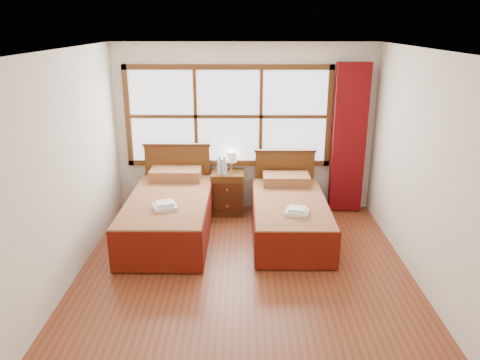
{
  "coord_description": "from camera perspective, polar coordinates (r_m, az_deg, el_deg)",
  "views": [
    {
      "loc": [
        -0.01,
        -4.88,
        2.87
      ],
      "look_at": [
        -0.06,
        0.7,
        0.98
      ],
      "focal_mm": 35.0,
      "sensor_mm": 36.0,
      "label": 1
    }
  ],
  "objects": [
    {
      "name": "towels_right",
      "position": [
        6.06,
        6.98,
        -3.8
      ],
      "size": [
        0.34,
        0.32,
        0.09
      ],
      "rotation": [
        0.0,
        0.0,
        -0.24
      ],
      "color": "white",
      "rests_on": "bed_right"
    },
    {
      "name": "bed_left",
      "position": [
        6.67,
        -8.55,
        -3.89
      ],
      "size": [
        1.12,
        2.17,
        1.09
      ],
      "color": "#421E0D",
      "rests_on": "floor"
    },
    {
      "name": "bed_right",
      "position": [
        6.63,
        6.03,
        -4.19
      ],
      "size": [
        1.02,
        2.04,
        0.99
      ],
      "color": "#421E0D",
      "rests_on": "floor"
    },
    {
      "name": "bottle_near",
      "position": [
        7.1,
        -2.49,
        1.68
      ],
      "size": [
        0.07,
        0.07,
        0.27
      ],
      "color": "silver",
      "rests_on": "nightstand"
    },
    {
      "name": "window",
      "position": [
        7.23,
        -1.44,
        7.77
      ],
      "size": [
        3.16,
        0.06,
        1.56
      ],
      "color": "white",
      "rests_on": "wall_back"
    },
    {
      "name": "wall_back",
      "position": [
        7.3,
        0.55,
        6.28
      ],
      "size": [
        4.0,
        0.0,
        4.0
      ],
      "primitive_type": "plane",
      "rotation": [
        1.57,
        0.0,
        0.0
      ],
      "color": "silver",
      "rests_on": "floor"
    },
    {
      "name": "floor",
      "position": [
        5.66,
        0.54,
        -11.75
      ],
      "size": [
        4.5,
        4.5,
        0.0
      ],
      "primitive_type": "plane",
      "color": "brown",
      "rests_on": "ground"
    },
    {
      "name": "nightstand",
      "position": [
        7.33,
        -1.52,
        -1.54
      ],
      "size": [
        0.5,
        0.49,
        0.67
      ],
      "color": "#522D12",
      "rests_on": "floor"
    },
    {
      "name": "ceiling",
      "position": [
        4.89,
        0.64,
        15.53
      ],
      "size": [
        4.5,
        4.5,
        0.0
      ],
      "primitive_type": "plane",
      "rotation": [
        3.14,
        0.0,
        0.0
      ],
      "color": "white",
      "rests_on": "wall_back"
    },
    {
      "name": "wall_left",
      "position": [
        5.5,
        -20.74,
        0.87
      ],
      "size": [
        0.0,
        4.5,
        4.5
      ],
      "primitive_type": "plane",
      "rotation": [
        1.57,
        0.0,
        1.57
      ],
      "color": "silver",
      "rests_on": "floor"
    },
    {
      "name": "bottle_far",
      "position": [
        7.08,
        -1.93,
        1.64
      ],
      "size": [
        0.07,
        0.07,
        0.28
      ],
      "color": "silver",
      "rests_on": "nightstand"
    },
    {
      "name": "curtain",
      "position": [
        7.38,
        13.13,
        4.88
      ],
      "size": [
        0.5,
        0.16,
        2.3
      ],
      "primitive_type": "cube",
      "color": "maroon",
      "rests_on": "wall_back"
    },
    {
      "name": "wall_right",
      "position": [
        5.51,
        21.87,
        0.76
      ],
      "size": [
        0.0,
        4.5,
        4.5
      ],
      "primitive_type": "plane",
      "rotation": [
        1.57,
        0.0,
        -1.57
      ],
      "color": "silver",
      "rests_on": "floor"
    },
    {
      "name": "towels_left",
      "position": [
        6.13,
        -9.15,
        -3.1
      ],
      "size": [
        0.36,
        0.34,
        0.09
      ],
      "rotation": [
        0.0,
        0.0,
        0.32
      ],
      "color": "white",
      "rests_on": "bed_left"
    },
    {
      "name": "lamp",
      "position": [
        7.22,
        -1.03,
        2.76
      ],
      "size": [
        0.16,
        0.16,
        0.31
      ],
      "color": "gold",
      "rests_on": "nightstand"
    }
  ]
}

